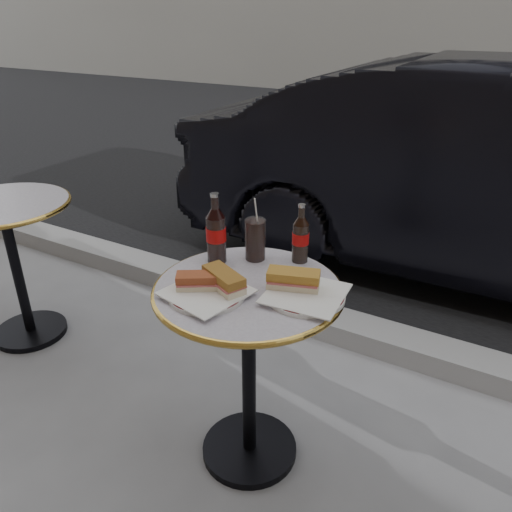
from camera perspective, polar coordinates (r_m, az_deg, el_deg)
The scene contains 14 objects.
ground at distance 2.07m, azimuth -0.74°, elevation -21.38°, with size 80.00×80.00×0.00m, color gray.
asphalt_road at distance 6.42m, azimuth 23.07°, elevation 10.33°, with size 40.00×8.00×0.00m, color black.
curb at distance 2.67m, azimuth 9.27°, elevation -7.92°, with size 40.00×0.20×0.12m, color gray.
bistro_table at distance 1.82m, azimuth -0.81°, elevation -13.56°, with size 0.62×0.62×0.73m, color #BAB2C4, non-canonical shape.
bistro_table_second at distance 2.75m, azimuth -25.63°, elevation -1.67°, with size 0.62×0.62×0.73m, color #BAB2C4, non-canonical shape.
plate_left at distance 1.56m, azimuth -5.67°, elevation -4.37°, with size 0.24×0.24×0.01m, color silver.
plate_right at distance 1.55m, azimuth 5.69°, elevation -4.54°, with size 0.24×0.24×0.01m, color white.
sandwich_left_a at distance 1.57m, azimuth -6.56°, elevation -2.96°, with size 0.14×0.06×0.05m, color #964526.
sandwich_left_b at distance 1.56m, azimuth -3.71°, elevation -2.82°, with size 0.16×0.07×0.05m, color #916024.
sandwich_right at distance 1.56m, azimuth 4.29°, elevation -2.78°, with size 0.16×0.08×0.06m, color #B27B2D.
cola_bottle_left at distance 1.72m, azimuth -4.61°, elevation 3.20°, with size 0.07×0.07×0.25m, color black, non-canonical shape.
cola_bottle_right at distance 1.73m, azimuth 5.14°, elevation 2.61°, with size 0.06×0.06×0.21m, color black, non-canonical shape.
cola_glass at distance 1.75m, azimuth -0.09°, elevation 1.92°, with size 0.07×0.07×0.15m, color black.
parked_car at distance 3.34m, azimuth 26.99°, elevation 7.95°, with size 3.91×1.36×1.29m, color black.
Camera 1 is at (0.72, -1.20, 1.53)m, focal length 35.00 mm.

